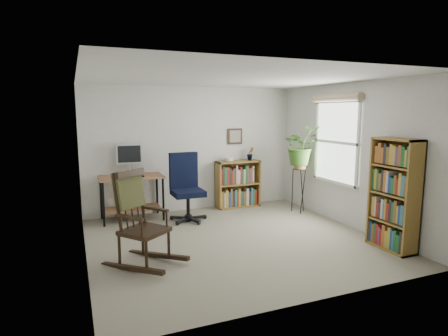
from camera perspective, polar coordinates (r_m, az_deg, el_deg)
name	(u,v)px	position (r m, az deg, el deg)	size (l,w,h in m)	color
floor	(234,240)	(5.77, 1.52, -10.93)	(4.20, 4.00, 0.00)	gray
ceiling	(235,78)	(5.46, 1.63, 13.56)	(4.20, 4.00, 0.00)	silver
wall_back	(193,149)	(7.35, -4.70, 2.88)	(4.20, 0.00, 2.40)	silver
wall_front	(316,187)	(3.77, 13.89, -2.80)	(4.20, 0.00, 2.40)	silver
wall_left	(81,170)	(5.03, -20.90, -0.29)	(0.00, 4.00, 2.40)	silver
wall_right	(349,155)	(6.61, 18.50, 1.83)	(0.00, 4.00, 2.40)	silver
window	(336,142)	(6.79, 16.68, 3.78)	(0.12, 1.20, 1.50)	white
desk	(132,198)	(6.92, -13.85, -4.44)	(1.11, 0.61, 0.80)	#926240
monitor	(129,159)	(6.94, -14.22, 1.28)	(0.46, 0.16, 0.56)	#B7B7BC
keyboard	(132,176)	(6.72, -13.83, -1.24)	(0.40, 0.15, 0.03)	black
office_chair	(188,187)	(6.61, -5.53, -2.93)	(0.67, 0.67, 1.23)	black
rocking_chair	(144,218)	(4.81, -12.08, -7.47)	(0.63, 1.05, 1.22)	black
low_bookshelf	(238,184)	(7.60, 2.13, -2.45)	(0.90, 0.30, 0.95)	olive
tall_bookshelf	(394,195)	(5.72, 24.49, -3.71)	(0.29, 0.69, 1.57)	olive
plant_stand	(299,187)	(7.32, 11.39, -2.85)	(0.27, 0.27, 0.99)	black
spider_plant	(301,126)	(7.19, 11.66, 6.22)	(1.69, 1.88, 1.46)	#3A6A25
potted_plant_small	(250,158)	(7.64, 4.03, 1.60)	(0.13, 0.24, 0.11)	#3A6A25
framed_picture	(235,136)	(7.61, 1.70, 4.84)	(0.32, 0.04, 0.32)	black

